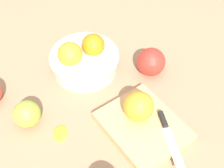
{
  "coord_description": "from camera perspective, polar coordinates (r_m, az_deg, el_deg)",
  "views": [
    {
      "loc": [
        0.38,
        -0.31,
        0.65
      ],
      "look_at": [
        -0.0,
        0.06,
        0.04
      ],
      "focal_mm": 48.96,
      "sensor_mm": 36.0,
      "label": 1
    }
  ],
  "objects": [
    {
      "name": "apple_front_left_2",
      "position": [
        0.79,
        -15.59,
        -5.39
      ],
      "size": [
        0.07,
        0.07,
        0.07
      ],
      "primitive_type": "sphere",
      "color": "#8EB738",
      "rests_on": "ground_plane"
    },
    {
      "name": "apple_back_center",
      "position": [
        0.87,
        7.31,
        4.12
      ],
      "size": [
        0.08,
        0.08,
        0.08
      ],
      "primitive_type": "sphere",
      "color": "red",
      "rests_on": "ground_plane"
    },
    {
      "name": "knife",
      "position": [
        0.75,
        10.28,
        -8.66
      ],
      "size": [
        0.14,
        0.1,
        0.01
      ],
      "color": "silver",
      "rests_on": "cutting_board"
    },
    {
      "name": "ground_plane",
      "position": [
        0.81,
        -2.68,
        -4.09
      ],
      "size": [
        2.4,
        2.4,
        0.0
      ],
      "primitive_type": "plane",
      "color": "#997556"
    },
    {
      "name": "citrus_peel",
      "position": [
        0.77,
        -9.56,
        -9.07
      ],
      "size": [
        0.06,
        0.06,
        0.01
      ],
      "primitive_type": "ellipsoid",
      "rotation": [
        0.0,
        0.0,
        5.56
      ],
      "color": "orange",
      "rests_on": "ground_plane"
    },
    {
      "name": "orange_on_board",
      "position": [
        0.74,
        4.98,
        -4.17
      ],
      "size": [
        0.08,
        0.08,
        0.08
      ],
      "primitive_type": "sphere",
      "color": "orange",
      "rests_on": "cutting_board"
    },
    {
      "name": "cutting_board",
      "position": [
        0.77,
        5.77,
        -7.91
      ],
      "size": [
        0.22,
        0.19,
        0.02
      ],
      "primitive_type": "cube",
      "rotation": [
        0.0,
        0.0,
        -0.13
      ],
      "color": "tan",
      "rests_on": "ground_plane"
    },
    {
      "name": "bowl",
      "position": [
        0.88,
        -5.26,
        4.79
      ],
      "size": [
        0.2,
        0.2,
        0.1
      ],
      "color": "beige",
      "rests_on": "ground_plane"
    }
  ]
}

